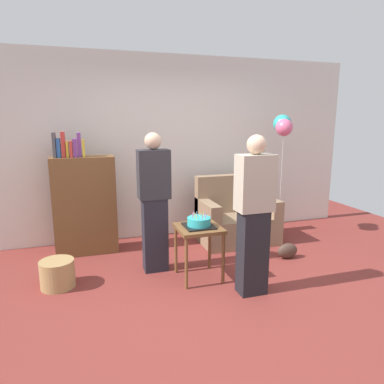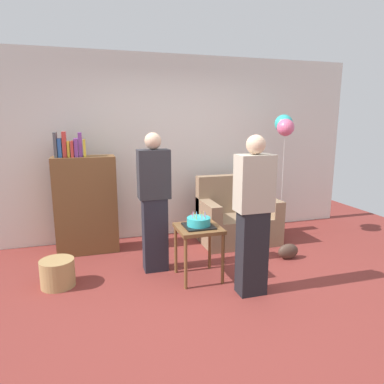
{
  "view_description": "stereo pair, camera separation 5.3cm",
  "coord_description": "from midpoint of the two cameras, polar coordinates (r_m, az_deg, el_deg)",
  "views": [
    {
      "loc": [
        -1.26,
        -3.1,
        1.77
      ],
      "look_at": [
        -0.06,
        0.63,
        0.95
      ],
      "focal_mm": 32.48,
      "sensor_mm": 36.0,
      "label": 1
    },
    {
      "loc": [
        -1.21,
        -3.12,
        1.77
      ],
      "look_at": [
        -0.06,
        0.63,
        0.95
      ],
      "focal_mm": 32.48,
      "sensor_mm": 36.0,
      "label": 2
    }
  ],
  "objects": [
    {
      "name": "balloon_bunch",
      "position": [
        5.26,
        15.24,
        10.51
      ],
      "size": [
        0.3,
        0.38,
        1.84
      ],
      "color": "silver",
      "rests_on": "ground_plane"
    },
    {
      "name": "wicker_basket",
      "position": [
        4.09,
        -20.85,
        -12.32
      ],
      "size": [
        0.36,
        0.36,
        0.3
      ],
      "primitive_type": "cylinder",
      "color": "#A88451",
      "rests_on": "ground_plane"
    },
    {
      "name": "person_holding_cake",
      "position": [
        3.52,
        10.45,
        -3.82
      ],
      "size": [
        0.36,
        0.22,
        1.63
      ],
      "rotation": [
        0.0,
        0.0,
        2.99
      ],
      "color": "black",
      "rests_on": "ground_plane"
    },
    {
      "name": "bookshelf",
      "position": [
        4.84,
        -16.79,
        -1.67
      ],
      "size": [
        0.8,
        0.36,
        1.62
      ],
      "color": "brown",
      "rests_on": "ground_plane"
    },
    {
      "name": "handbag",
      "position": [
        4.72,
        15.82,
        -9.34
      ],
      "size": [
        0.28,
        0.14,
        0.2
      ],
      "primitive_type": "ellipsoid",
      "color": "#473328",
      "rests_on": "ground_plane"
    },
    {
      "name": "side_table",
      "position": [
        3.89,
        1.48,
        -7.03
      ],
      "size": [
        0.48,
        0.48,
        0.61
      ],
      "color": "brown",
      "rests_on": "ground_plane"
    },
    {
      "name": "couch",
      "position": [
        5.17,
        7.71,
        -4.35
      ],
      "size": [
        1.1,
        0.7,
        0.96
      ],
      "color": "#8C7054",
      "rests_on": "ground_plane"
    },
    {
      "name": "person_blowing_candles",
      "position": [
        4.04,
        -5.83,
        -1.65
      ],
      "size": [
        0.36,
        0.22,
        1.63
      ],
      "rotation": [
        0.0,
        0.0,
        -0.17
      ],
      "color": "#23232D",
      "rests_on": "ground_plane"
    },
    {
      "name": "birthday_cake",
      "position": [
        3.84,
        1.49,
        -5.0
      ],
      "size": [
        0.32,
        0.32,
        0.17
      ],
      "color": "black",
      "rests_on": "side_table"
    },
    {
      "name": "ground_plane",
      "position": [
        3.79,
        4.29,
        -16.08
      ],
      "size": [
        8.0,
        8.0,
        0.0
      ],
      "primitive_type": "plane",
      "color": "maroon"
    },
    {
      "name": "wall_back",
      "position": [
        5.32,
        -3.55,
        7.28
      ],
      "size": [
        6.0,
        0.1,
        2.7
      ],
      "primitive_type": "cube",
      "color": "silver",
      "rests_on": "ground_plane"
    }
  ]
}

